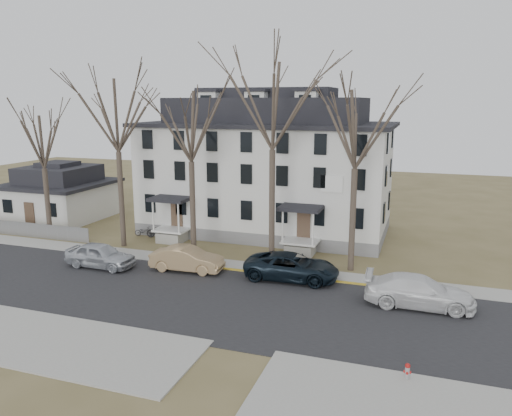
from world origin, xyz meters
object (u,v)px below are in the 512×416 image
at_px(tree_center, 273,100).
at_px(car_tan, 187,259).
at_px(small_house, 60,195).
at_px(bicycle_right, 157,232).
at_px(tree_bungalow, 42,138).
at_px(tree_far_left, 116,110).
at_px(car_silver, 100,256).
at_px(tree_mid_left, 190,121).
at_px(fire_hydrant, 407,372).
at_px(car_navy, 292,267).
at_px(tree_mid_right, 357,124).
at_px(car_white, 419,292).
at_px(bicycle_left, 144,232).
at_px(boarding_house, 267,169).

height_order(tree_center, car_tan, tree_center).
xyz_separation_m(small_house, bicycle_right, (12.34, -3.48, -1.72)).
bearing_deg(tree_bungalow, tree_center, 0.00).
relative_size(tree_far_left, car_silver, 2.85).
distance_m(tree_mid_left, fire_hydrant, 22.19).
bearing_deg(car_navy, fire_hydrant, -145.03).
bearing_deg(bicycle_right, tree_center, -111.79).
height_order(small_house, tree_center, tree_center).
height_order(small_house, tree_far_left, tree_far_left).
distance_m(tree_bungalow, car_silver, 12.25).
distance_m(tree_mid_right, fire_hydrant, 16.28).
bearing_deg(car_white, car_navy, 74.36).
bearing_deg(bicycle_left, car_navy, -124.26).
xyz_separation_m(tree_bungalow, car_navy, (21.27, -3.07, -7.30)).
bearing_deg(bicycle_right, tree_mid_right, -107.03).
xyz_separation_m(tree_far_left, car_navy, (14.27, -3.07, -9.53)).
xyz_separation_m(tree_center, bicycle_right, (-10.66, 2.72, -10.56)).
relative_size(bicycle_left, bicycle_right, 0.86).
xyz_separation_m(tree_mid_right, bicycle_right, (-16.16, 2.72, -9.07)).
bearing_deg(small_house, boarding_house, 5.59).
height_order(small_house, fire_hydrant, small_house).
relative_size(tree_mid_right, bicycle_right, 7.23).
distance_m(car_tan, fire_hydrant, 16.91).
bearing_deg(tree_bungalow, car_tan, -14.63).
relative_size(tree_far_left, bicycle_left, 9.06).
bearing_deg(car_tan, bicycle_right, 39.49).
distance_m(boarding_house, tree_bungalow, 18.17).
bearing_deg(car_white, car_silver, 88.06).
bearing_deg(tree_center, car_navy, -53.58).
distance_m(tree_mid_left, car_silver, 11.05).
bearing_deg(car_navy, bicycle_right, 63.55).
xyz_separation_m(bicycle_left, fire_hydrant, (21.60, -15.61, -0.03)).
height_order(tree_mid_left, tree_mid_right, same).
bearing_deg(tree_center, bicycle_left, 166.58).
height_order(car_tan, bicycle_right, car_tan).
height_order(tree_mid_left, tree_center, tree_center).
bearing_deg(tree_mid_left, tree_far_left, 180.00).
bearing_deg(car_tan, fire_hydrant, -125.59).
bearing_deg(car_tan, small_house, 58.17).
distance_m(car_silver, car_navy, 12.92).
distance_m(small_house, bicycle_right, 12.94).
bearing_deg(bicycle_right, small_house, 66.78).
distance_m(tree_far_left, car_tan, 12.61).
bearing_deg(tree_mid_left, tree_mid_right, 0.00).
xyz_separation_m(small_house, car_tan, (18.34, -9.94, -1.45)).
bearing_deg(tree_mid_left, car_silver, -132.20).
relative_size(small_house, tree_mid_left, 0.68).
height_order(boarding_house, tree_center, tree_center).
relative_size(car_silver, car_white, 0.83).
xyz_separation_m(tree_far_left, tree_bungalow, (-7.00, 0.00, -2.22)).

